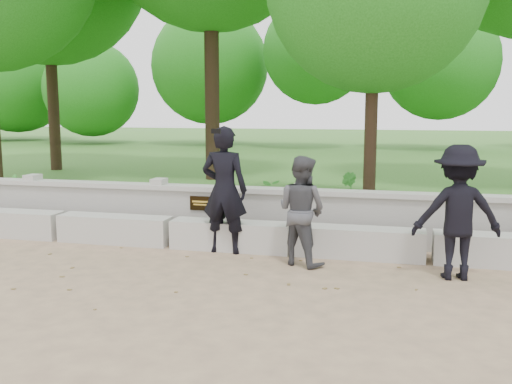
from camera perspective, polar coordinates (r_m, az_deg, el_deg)
ground at (r=7.72m, az=-13.81°, el=-8.53°), size 80.00×80.00×0.00m
lawn at (r=20.92m, az=4.18°, el=2.68°), size 40.00×22.00×0.25m
concrete_bench at (r=9.33m, az=-8.45°, el=-4.00°), size 11.90×0.45×0.45m
parapet_wall at (r=9.92m, az=-6.95°, el=-1.82°), size 12.50×0.35×0.90m
man_main at (r=8.71m, az=-3.17°, el=0.21°), size 0.72×0.65×1.95m
visitor_left at (r=8.08m, az=4.57°, el=-1.86°), size 0.94×0.86×1.56m
visitor_mid at (r=7.82m, az=19.51°, el=-1.93°), size 1.22×0.81×1.76m
shrub_a at (r=12.55m, az=-23.06°, el=0.18°), size 0.38×0.31×0.63m
shrub_b at (r=11.83m, az=9.27°, el=0.36°), size 0.46×0.46×0.66m
shrub_c at (r=10.17m, az=1.92°, el=-0.85°), size 0.65×0.58×0.66m
shrub_d at (r=11.30m, az=-7.65°, el=-0.31°), size 0.38×0.39×0.53m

